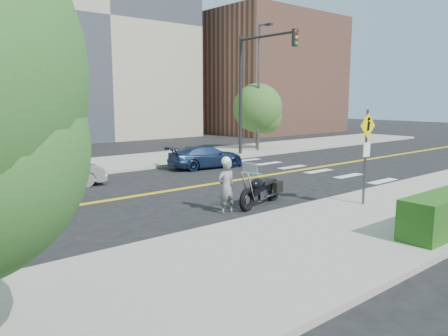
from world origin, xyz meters
TOP-DOWN VIEW (x-y plane):
  - ground_plane at (0.00, 0.00)m, footprint 120.00×120.00m
  - sidewalk_near at (0.00, -7.50)m, footprint 60.00×5.00m
  - sidewalk_far at (0.00, 7.50)m, footprint 60.00×5.00m
  - building_mid at (8.00, 26.00)m, footprint 18.00×14.00m
  - building_right at (26.00, 20.00)m, footprint 14.00×12.00m
  - lamp_post at (12.00, 6.50)m, footprint 0.16×0.16m
  - traffic_light at (10.00, 5.08)m, footprint 0.28×4.50m
  - pedestrian_sign at (4.20, -6.31)m, footprint 0.78×0.08m
  - motorcyclist at (0.47, -3.90)m, footprint 0.63×0.44m
  - motorcycle at (2.02, -3.86)m, footprint 2.58×1.42m
  - parked_car_silver at (-2.24, 3.36)m, footprint 3.98×1.79m
  - parked_car_blue at (5.47, 3.58)m, footprint 4.18×2.14m
  - tree_far_a at (-2.34, 6.79)m, footprint 4.05×4.05m
  - tree_far_b at (12.66, 7.23)m, footprint 3.27×3.27m

SIDE VIEW (x-z plane):
  - ground_plane at x=0.00m, z-range 0.00..0.00m
  - sidewalk_near at x=0.00m, z-range 0.00..0.15m
  - sidewalk_far at x=0.00m, z-range 0.00..0.15m
  - parked_car_blue at x=5.47m, z-range 0.00..1.16m
  - parked_car_silver at x=-2.24m, z-range 0.00..1.27m
  - motorcycle at x=2.02m, z-range 0.00..1.50m
  - motorcyclist at x=0.47m, z-range 0.00..1.75m
  - pedestrian_sign at x=4.20m, z-range 0.46..3.46m
  - tree_far_b at x=12.66m, z-range 0.62..5.15m
  - tree_far_a at x=-2.34m, z-range 0.74..6.27m
  - lamp_post at x=12.00m, z-range 0.15..8.15m
  - traffic_light at x=10.00m, z-range 1.17..8.17m
  - building_right at x=26.00m, z-range 0.00..12.00m
  - building_mid at x=8.00m, z-range 0.00..20.00m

